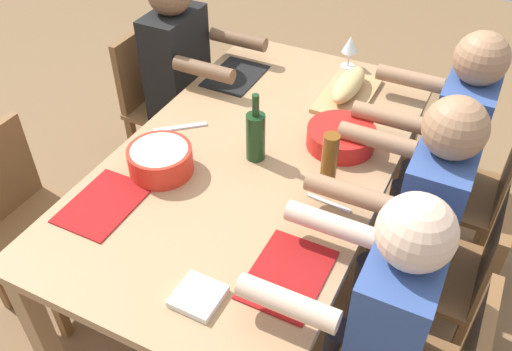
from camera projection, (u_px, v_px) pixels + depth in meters
name	position (u px, v px, depth m)	size (l,w,h in m)	color
ground_plane	(256.00, 273.00, 2.67)	(8.00, 8.00, 0.00)	brown
dining_table	(256.00, 169.00, 2.24)	(1.84, 1.05, 0.74)	#A87F56
chair_near_right	(477.00, 189.00, 2.41)	(0.40, 0.40, 0.85)	brown
diner_near_right	(446.00, 140.00, 2.34)	(0.41, 0.53, 1.20)	#2D2D38
chair_far_left	(23.00, 214.00, 2.30)	(0.40, 0.40, 0.85)	brown
diner_near_left	(377.00, 319.00, 1.65)	(0.41, 0.53, 1.20)	#2D2D38
chair_near_center	(455.00, 269.00, 2.07)	(0.40, 0.40, 0.85)	brown
diner_near_center	(418.00, 214.00, 1.99)	(0.41, 0.53, 1.20)	#2D2D38
chair_far_right	(159.00, 98.00, 2.99)	(0.40, 0.40, 0.85)	brown
diner_far_right	(184.00, 70.00, 2.78)	(0.41, 0.53, 1.20)	#2D2D38
serving_bowl_pasta	(160.00, 159.00, 2.07)	(0.25, 0.25, 0.10)	red
serving_bowl_fruit	(341.00, 136.00, 2.20)	(0.28, 0.28, 0.08)	red
cutting_board	(347.00, 95.00, 2.51)	(0.40, 0.22, 0.02)	tan
bread_loaf	(349.00, 85.00, 2.47)	(0.32, 0.11, 0.09)	tan
wine_bottle	(256.00, 135.00, 2.11)	(0.08, 0.08, 0.29)	#193819
beer_bottle	(329.00, 160.00, 1.99)	(0.06, 0.06, 0.22)	brown
wine_glass	(350.00, 45.00, 2.65)	(0.08, 0.08, 0.17)	silver
placemat_far_left	(103.00, 204.00, 1.97)	(0.32, 0.23, 0.01)	maroon
placemat_near_left	(288.00, 274.00, 1.72)	(0.32, 0.23, 0.01)	maroon
fork_near_center	(329.00, 203.00, 1.97)	(0.02, 0.17, 0.01)	silver
placemat_far_right	(235.00, 76.00, 2.65)	(0.32, 0.23, 0.01)	black
carving_knife	(180.00, 127.00, 2.32)	(0.23, 0.02, 0.01)	silver
napkin_stack	(198.00, 296.00, 1.64)	(0.14, 0.14, 0.02)	white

